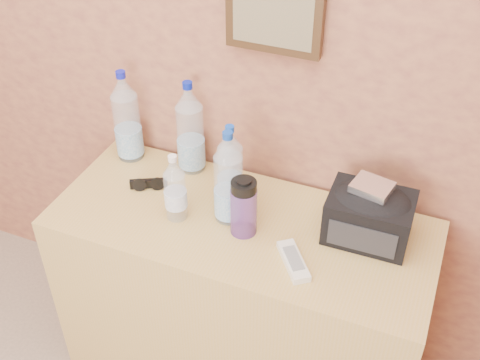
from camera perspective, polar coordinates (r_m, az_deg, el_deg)
name	(u,v)px	position (r m, az deg, el deg)	size (l,w,h in m)	color
picture_frame	(274,12)	(1.83, 3.26, 15.60)	(0.30, 0.03, 0.25)	#382311
dresser	(241,302)	(2.24, 0.08, -11.51)	(1.26, 0.52, 0.79)	tan
pet_large_a	(127,120)	(2.20, -10.68, 5.58)	(0.09, 0.09, 0.35)	white
pet_large_b	(190,132)	(2.11, -4.74, 4.58)	(0.09, 0.09, 0.35)	silver
pet_large_c	(230,170)	(1.96, -0.94, 0.98)	(0.08, 0.08, 0.30)	silver
pet_large_d	(228,182)	(1.89, -1.11, -0.14)	(0.09, 0.09, 0.33)	white
pet_small	(175,191)	(1.92, -6.17, -1.01)	(0.07, 0.07, 0.24)	silver
nalgene_bottle	(244,206)	(1.86, 0.35, -2.53)	(0.08, 0.08, 0.21)	#713E9F
sunglasses	(149,183)	(2.11, -8.65, -0.33)	(0.13, 0.05, 0.03)	black
ac_remote	(293,261)	(1.82, 5.08, -7.67)	(0.17, 0.05, 0.02)	silver
toiletry_bag	(370,215)	(1.89, 12.18, -3.25)	(0.26, 0.19, 0.18)	black
foil_packet	(372,187)	(1.84, 12.42, -0.66)	(0.12, 0.10, 0.02)	silver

